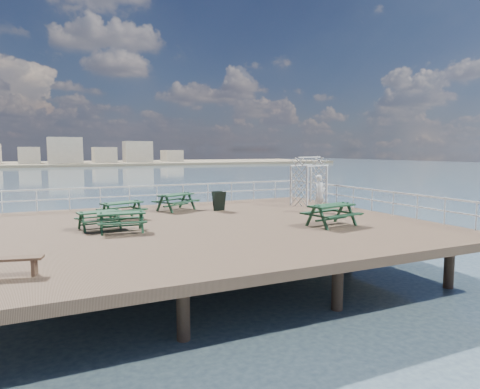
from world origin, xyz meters
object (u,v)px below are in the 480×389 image
(picnic_table_b, at_px, (122,207))
(picnic_table_d, at_px, (121,218))
(flat_bench_near, at_px, (7,262))
(trellis_arbor, at_px, (309,183))
(person, at_px, (320,194))
(picnic_table_c, at_px, (176,199))
(picnic_table_e, at_px, (332,210))
(picnic_table_a, at_px, (100,216))

(picnic_table_b, bearing_deg, picnic_table_d, -118.60)
(picnic_table_d, xyz_separation_m, flat_bench_near, (-3.42, -4.46, -0.18))
(flat_bench_near, height_order, trellis_arbor, trellis_arbor)
(picnic_table_d, height_order, flat_bench_near, picnic_table_d)
(person, bearing_deg, picnic_table_c, 134.84)
(picnic_table_b, bearing_deg, picnic_table_e, -53.80)
(picnic_table_d, height_order, person, person)
(picnic_table_b, height_order, picnic_table_c, picnic_table_c)
(picnic_table_d, bearing_deg, person, 12.00)
(picnic_table_e, xyz_separation_m, person, (1.78, 3.25, 0.28))
(picnic_table_a, distance_m, trellis_arbor, 11.70)
(picnic_table_c, xyz_separation_m, picnic_table_d, (-3.44, -4.60, -0.06))
(picnic_table_b, distance_m, flat_bench_near, 8.38)
(picnic_table_c, height_order, flat_bench_near, picnic_table_c)
(picnic_table_c, relative_size, person, 1.32)
(picnic_table_a, relative_size, trellis_arbor, 0.68)
(picnic_table_e, relative_size, trellis_arbor, 0.85)
(picnic_table_b, height_order, flat_bench_near, picnic_table_b)
(picnic_table_d, bearing_deg, flat_bench_near, -121.75)
(picnic_table_a, relative_size, picnic_table_d, 0.98)
(picnic_table_b, height_order, picnic_table_e, picnic_table_e)
(picnic_table_d, xyz_separation_m, picnic_table_e, (7.72, -2.20, 0.09))
(picnic_table_a, relative_size, flat_bench_near, 1.08)
(picnic_table_c, height_order, person, person)
(trellis_arbor, bearing_deg, flat_bench_near, -171.78)
(picnic_table_b, xyz_separation_m, person, (8.96, -1.88, 0.35))
(flat_bench_near, distance_m, person, 14.05)
(picnic_table_b, bearing_deg, picnic_table_a, -139.18)
(flat_bench_near, bearing_deg, picnic_table_a, 76.19)
(picnic_table_a, relative_size, picnic_table_e, 0.80)
(trellis_arbor, bearing_deg, picnic_table_c, 151.28)
(picnic_table_d, distance_m, flat_bench_near, 5.63)
(picnic_table_a, relative_size, picnic_table_c, 0.75)
(picnic_table_a, xyz_separation_m, trellis_arbor, (11.35, 2.76, 0.67))
(picnic_table_d, bearing_deg, picnic_table_a, 128.92)
(picnic_table_a, xyz_separation_m, picnic_table_d, (0.64, -0.97, 0.03))
(picnic_table_d, bearing_deg, picnic_table_b, 85.38)
(person, bearing_deg, trellis_arbor, 50.86)
(picnic_table_c, height_order, picnic_table_e, picnic_table_e)
(picnic_table_c, distance_m, trellis_arbor, 7.34)
(picnic_table_a, relative_size, person, 0.99)
(picnic_table_c, xyz_separation_m, picnic_table_e, (4.27, -6.81, 0.03))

